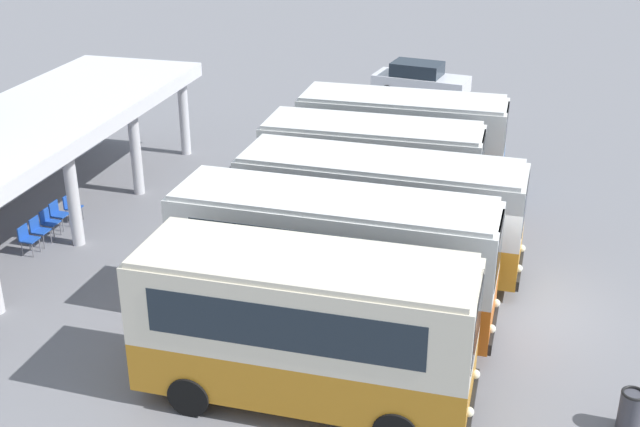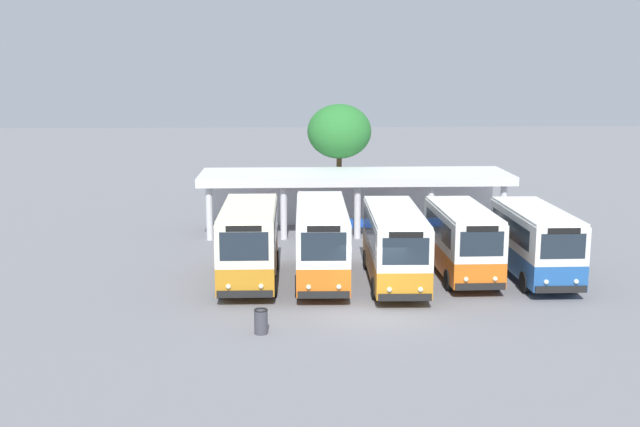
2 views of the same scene
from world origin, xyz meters
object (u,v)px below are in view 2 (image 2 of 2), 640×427
object	(u,v)px
city_bus_fourth_amber	(462,239)
waiting_chair_fifth_seat	(381,225)
city_bus_fifth_blue	(535,240)
waiting_chair_fourth_seat	(370,225)
waiting_chair_middle_seat	(360,225)
litter_bin_apron	(261,321)
city_bus_second_in_row	(321,239)
city_bus_middle_cream	(395,243)
waiting_chair_second_from_end	(349,225)
waiting_chair_end_by_column	(339,225)
city_bus_nearest_orange	(249,241)

from	to	relation	value
city_bus_fourth_amber	waiting_chair_fifth_seat	distance (m)	9.44
city_bus_fourth_amber	city_bus_fifth_blue	size ratio (longest dim) A/B	0.97
city_bus_fourth_amber	waiting_chair_fourth_seat	distance (m)	9.73
city_bus_fifth_blue	waiting_chair_fifth_seat	world-z (taller)	city_bus_fifth_blue
waiting_chair_middle_seat	litter_bin_apron	xyz separation A→B (m)	(-5.03, -16.17, -0.07)
city_bus_fifth_blue	city_bus_second_in_row	bearing A→B (deg)	179.50
litter_bin_apron	city_bus_middle_cream	bearing A→B (deg)	48.12
waiting_chair_second_from_end	waiting_chair_middle_seat	distance (m)	0.59
waiting_chair_middle_seat	waiting_chair_fifth_seat	distance (m)	1.18
city_bus_second_in_row	city_bus_middle_cream	bearing A→B (deg)	-9.42
waiting_chair_end_by_column	city_bus_fifth_blue	bearing A→B (deg)	-49.76
waiting_chair_end_by_column	waiting_chair_second_from_end	bearing A→B (deg)	0.31
litter_bin_apron	waiting_chair_end_by_column	bearing A→B (deg)	76.57
city_bus_fifth_blue	waiting_chair_second_from_end	bearing A→B (deg)	128.09
city_bus_second_in_row	waiting_chair_fourth_seat	bearing A→B (deg)	71.46
city_bus_fourth_amber	city_bus_fifth_blue	bearing A→B (deg)	-7.39
city_bus_nearest_orange	waiting_chair_middle_seat	world-z (taller)	city_bus_nearest_orange
litter_bin_apron	waiting_chair_middle_seat	bearing A→B (deg)	72.73
city_bus_middle_cream	waiting_chair_fourth_seat	distance (m)	10.06
city_bus_second_in_row	waiting_chair_second_from_end	bearing A→B (deg)	77.99
city_bus_middle_cream	city_bus_fifth_blue	size ratio (longest dim) A/B	1.11
waiting_chair_fourth_seat	litter_bin_apron	world-z (taller)	litter_bin_apron
waiting_chair_end_by_column	waiting_chair_fifth_seat	world-z (taller)	same
city_bus_fourth_amber	litter_bin_apron	size ratio (longest dim) A/B	7.54
waiting_chair_middle_seat	litter_bin_apron	world-z (taller)	litter_bin_apron
city_bus_nearest_orange	city_bus_fourth_amber	bearing A→B (deg)	2.99
city_bus_fourth_amber	litter_bin_apron	distance (m)	11.30
waiting_chair_end_by_column	waiting_chair_fifth_seat	distance (m)	2.35
waiting_chair_end_by_column	city_bus_fourth_amber	bearing A→B (deg)	-61.73
city_bus_fourth_amber	waiting_chair_end_by_column	bearing A→B (deg)	118.27
waiting_chair_end_by_column	city_bus_second_in_row	bearing A→B (deg)	-98.54
city_bus_fifth_blue	litter_bin_apron	size ratio (longest dim) A/B	7.81
city_bus_fourth_amber	waiting_chair_fourth_seat	xyz separation A→B (m)	(-3.11, 9.14, -1.22)
city_bus_second_in_row	waiting_chair_fourth_seat	xyz separation A→B (m)	(3.17, 9.46, -1.34)
city_bus_nearest_orange	waiting_chair_middle_seat	xyz separation A→B (m)	(5.73, 9.59, -1.34)
city_bus_second_in_row	city_bus_fourth_amber	xyz separation A→B (m)	(6.28, 0.32, -0.12)
city_bus_second_in_row	waiting_chair_second_from_end	distance (m)	9.69
waiting_chair_end_by_column	waiting_chair_fifth_seat	xyz separation A→B (m)	(2.35, -0.05, 0.00)
city_bus_fourth_amber	waiting_chair_second_from_end	distance (m)	10.10
waiting_chair_end_by_column	waiting_chair_second_from_end	xyz separation A→B (m)	(0.59, 0.00, 0.00)
city_bus_second_in_row	litter_bin_apron	distance (m)	7.31
waiting_chair_fourth_seat	waiting_chair_fifth_seat	xyz separation A→B (m)	(0.59, -0.13, 0.00)
city_bus_second_in_row	waiting_chair_second_from_end	world-z (taller)	city_bus_second_in_row
city_bus_fourth_amber	litter_bin_apron	bearing A→B (deg)	-140.97
waiting_chair_fifth_seat	litter_bin_apron	xyz separation A→B (m)	(-6.20, -16.08, -0.07)
waiting_chair_middle_seat	waiting_chair_fourth_seat	xyz separation A→B (m)	(0.59, 0.04, 0.00)
waiting_chair_fifth_seat	city_bus_nearest_orange	bearing A→B (deg)	-125.99
litter_bin_apron	waiting_chair_second_from_end	bearing A→B (deg)	74.62
city_bus_nearest_orange	waiting_chair_end_by_column	distance (m)	10.67
city_bus_middle_cream	city_bus_fifth_blue	xyz separation A→B (m)	(6.28, 0.44, -0.05)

